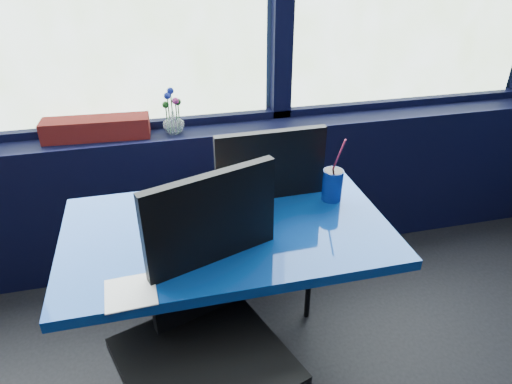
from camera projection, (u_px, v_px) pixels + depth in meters
name	position (u px, v px, depth m)	size (l,w,h in m)	color
window_sill	(148.00, 200.00, 2.54)	(5.00, 0.26, 0.80)	black
near_table	(228.00, 265.00, 1.78)	(1.20, 0.70, 0.75)	black
chair_near_front	(208.00, 318.00, 1.48)	(0.61, 0.62, 1.07)	black
chair_near_back	(263.00, 211.00, 2.07)	(0.48, 0.49, 1.04)	black
planter_box	(96.00, 128.00, 2.27)	(0.52, 0.13, 0.10)	maroon
flower_vase	(173.00, 120.00, 2.31)	(0.12, 0.12, 0.23)	silver
food_basket	(226.00, 224.00, 1.65)	(0.27, 0.26, 0.09)	red
ketchup_bottle	(241.00, 172.00, 1.85)	(0.06, 0.06, 0.23)	red
soda_cup	(332.00, 184.00, 1.84)	(0.08, 0.08, 0.28)	navy
napkin	(131.00, 292.00, 1.39)	(0.15, 0.15, 0.00)	white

